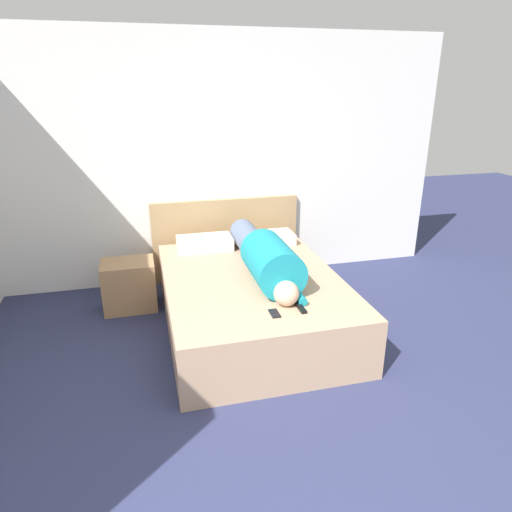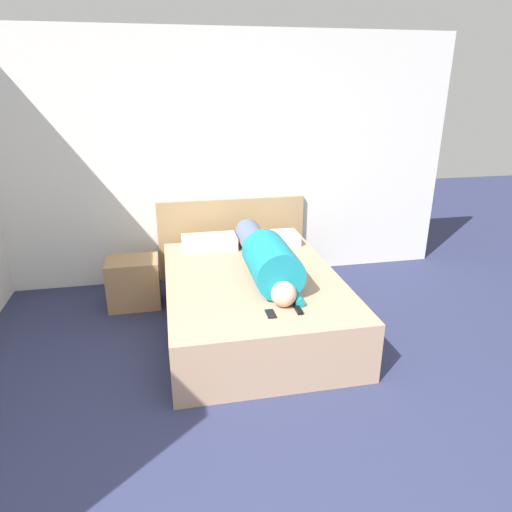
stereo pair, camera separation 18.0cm
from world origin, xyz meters
TOP-DOWN VIEW (x-y plane):
  - wall_back at (0.00, 3.38)m, footprint 5.41×0.06m
  - bed at (0.25, 2.12)m, footprint 1.50×2.07m
  - headboard at (0.25, 3.31)m, footprint 1.62×0.04m
  - nightstand at (-0.82, 2.77)m, footprint 0.50×0.37m
  - person_lying at (0.37, 2.13)m, footprint 0.39×1.62m
  - pillow_near_headboard at (-0.04, 2.93)m, footprint 0.55×0.30m
  - pillow_second at (0.63, 2.93)m, footprint 0.52×0.30m
  - tv_remote at (0.46, 1.42)m, footprint 0.04×0.15m
  - cell_phone at (0.25, 1.40)m, footprint 0.06×0.13m

SIDE VIEW (x-z plane):
  - nightstand at x=-0.82m, z-range 0.00..0.48m
  - bed at x=0.25m, z-range 0.00..0.49m
  - headboard at x=0.25m, z-range 0.00..0.90m
  - cell_phone at x=0.25m, z-range 0.49..0.50m
  - tv_remote at x=0.46m, z-range 0.49..0.51m
  - pillow_second at x=0.63m, z-range 0.49..0.60m
  - pillow_near_headboard at x=-0.04m, z-range 0.49..0.62m
  - person_lying at x=0.37m, z-range 0.46..0.85m
  - wall_back at x=0.00m, z-range 0.00..2.60m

